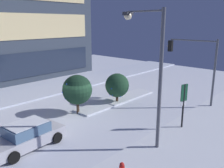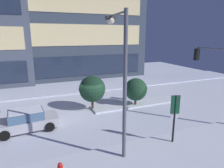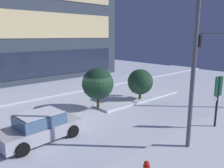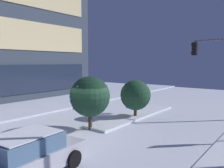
{
  "view_description": "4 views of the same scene",
  "coord_description": "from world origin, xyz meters",
  "px_view_note": "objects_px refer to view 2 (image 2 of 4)",
  "views": [
    {
      "loc": [
        -11.1,
        -13.77,
        7.06
      ],
      "look_at": [
        4.46,
        0.54,
        1.66
      ],
      "focal_mm": 38.92,
      "sensor_mm": 36.0,
      "label": 1
    },
    {
      "loc": [
        -4.37,
        -15.82,
        6.58
      ],
      "look_at": [
        2.42,
        0.71,
        2.18
      ],
      "focal_mm": 31.92,
      "sensor_mm": 36.0,
      "label": 2
    },
    {
      "loc": [
        -9.57,
        -12.25,
        5.38
      ],
      "look_at": [
        1.95,
        0.65,
        1.69
      ],
      "focal_mm": 36.23,
      "sensor_mm": 36.0,
      "label": 3
    },
    {
      "loc": [
        -9.29,
        -8.53,
        3.91
      ],
      "look_at": [
        2.18,
        0.27,
        2.55
      ],
      "focal_mm": 37.32,
      "sensor_mm": 36.0,
      "label": 4
    }
  ],
  "objects_px": {
    "car_near": "(27,121)",
    "decorated_tree_left_of_median": "(92,89)",
    "street_lamp_arched": "(120,65)",
    "decorated_tree_median": "(136,89)",
    "traffic_light_corner_near_right": "(219,69)",
    "parking_info_sign": "(175,113)"
  },
  "relations": [
    {
      "from": "car_near",
      "to": "parking_info_sign",
      "type": "xyz_separation_m",
      "value": [
        8.35,
        -5.42,
        1.3
      ]
    },
    {
      "from": "parking_info_sign",
      "to": "street_lamp_arched",
      "type": "bearing_deg",
      "value": 98.28
    },
    {
      "from": "street_lamp_arched",
      "to": "decorated_tree_median",
      "type": "distance_m",
      "value": 8.62
    },
    {
      "from": "street_lamp_arched",
      "to": "decorated_tree_median",
      "type": "relative_size",
      "value": 2.91
    },
    {
      "from": "car_near",
      "to": "decorated_tree_left_of_median",
      "type": "height_order",
      "value": "decorated_tree_left_of_median"
    },
    {
      "from": "parking_info_sign",
      "to": "decorated_tree_median",
      "type": "relative_size",
      "value": 1.17
    },
    {
      "from": "traffic_light_corner_near_right",
      "to": "decorated_tree_left_of_median",
      "type": "xyz_separation_m",
      "value": [
        -8.58,
        5.42,
        -2.09
      ]
    },
    {
      "from": "decorated_tree_left_of_median",
      "to": "car_near",
      "type": "bearing_deg",
      "value": -159.36
    },
    {
      "from": "parking_info_sign",
      "to": "decorated_tree_median",
      "type": "xyz_separation_m",
      "value": [
        1.2,
        6.92,
        -0.4
      ]
    },
    {
      "from": "car_near",
      "to": "decorated_tree_median",
      "type": "relative_size",
      "value": 1.67
    },
    {
      "from": "street_lamp_arched",
      "to": "decorated_tree_left_of_median",
      "type": "height_order",
      "value": "street_lamp_arched"
    },
    {
      "from": "traffic_light_corner_near_right",
      "to": "decorated_tree_left_of_median",
      "type": "height_order",
      "value": "traffic_light_corner_near_right"
    },
    {
      "from": "car_near",
      "to": "traffic_light_corner_near_right",
      "type": "height_order",
      "value": "traffic_light_corner_near_right"
    },
    {
      "from": "street_lamp_arched",
      "to": "parking_info_sign",
      "type": "distance_m",
      "value": 4.59
    },
    {
      "from": "street_lamp_arched",
      "to": "decorated_tree_median",
      "type": "height_order",
      "value": "street_lamp_arched"
    },
    {
      "from": "traffic_light_corner_near_right",
      "to": "decorated_tree_median",
      "type": "height_order",
      "value": "traffic_light_corner_near_right"
    },
    {
      "from": "street_lamp_arched",
      "to": "decorated_tree_left_of_median",
      "type": "bearing_deg",
      "value": 1.53
    },
    {
      "from": "traffic_light_corner_near_right",
      "to": "decorated_tree_median",
      "type": "relative_size",
      "value": 2.14
    },
    {
      "from": "traffic_light_corner_near_right",
      "to": "decorated_tree_left_of_median",
      "type": "relative_size",
      "value": 1.84
    },
    {
      "from": "car_near",
      "to": "decorated_tree_left_of_median",
      "type": "xyz_separation_m",
      "value": [
        5.46,
        2.06,
        1.24
      ]
    },
    {
      "from": "street_lamp_arched",
      "to": "parking_info_sign",
      "type": "xyz_separation_m",
      "value": [
        3.39,
        -0.5,
        -3.05
      ]
    },
    {
      "from": "decorated_tree_left_of_median",
      "to": "decorated_tree_median",
      "type": "bearing_deg",
      "value": -7.64
    }
  ]
}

